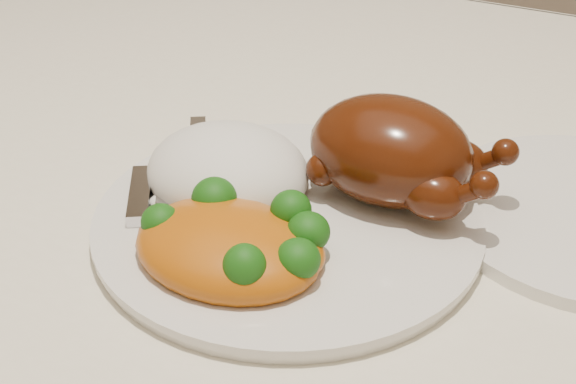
% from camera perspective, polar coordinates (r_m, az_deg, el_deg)
% --- Properties ---
extents(dining_table, '(1.60, 0.90, 0.76)m').
position_cam_1_polar(dining_table, '(0.74, -9.31, -4.63)').
color(dining_table, brown).
rests_on(dining_table, floor).
extents(tablecloth, '(1.73, 1.03, 0.18)m').
position_cam_1_polar(tablecloth, '(0.69, -9.83, 0.19)').
color(tablecloth, white).
rests_on(tablecloth, dining_table).
extents(dinner_plate, '(0.36, 0.36, 0.01)m').
position_cam_1_polar(dinner_plate, '(0.58, 0.00, -2.15)').
color(dinner_plate, silver).
rests_on(dinner_plate, tablecloth).
extents(roast_chicken, '(0.15, 0.10, 0.08)m').
position_cam_1_polar(roast_chicken, '(0.59, 7.60, 2.84)').
color(roast_chicken, '#481807').
rests_on(roast_chicken, dinner_plate).
extents(rice_mound, '(0.13, 0.12, 0.07)m').
position_cam_1_polar(rice_mound, '(0.61, -4.30, 1.40)').
color(rice_mound, white).
rests_on(rice_mound, dinner_plate).
extents(mac_and_cheese, '(0.13, 0.10, 0.05)m').
position_cam_1_polar(mac_and_cheese, '(0.53, -3.52, -3.82)').
color(mac_and_cheese, '#C1680C').
rests_on(mac_and_cheese, dinner_plate).
extents(cutlery, '(0.08, 0.16, 0.01)m').
position_cam_1_polar(cutlery, '(0.61, -8.36, 0.77)').
color(cutlery, silver).
rests_on(cutlery, dinner_plate).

